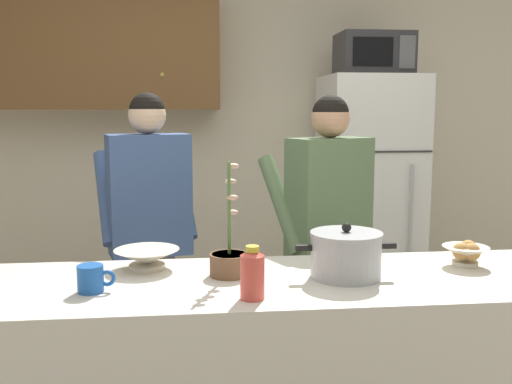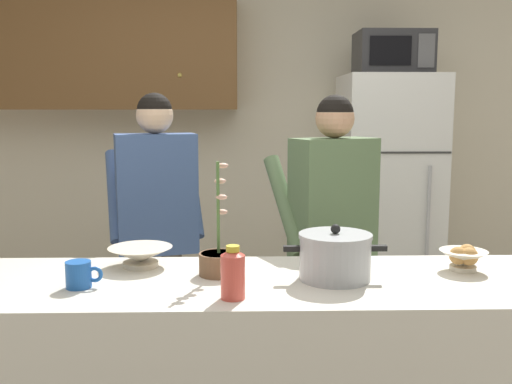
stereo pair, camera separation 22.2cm
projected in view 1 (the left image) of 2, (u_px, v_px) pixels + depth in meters
The scene contains 11 objects.
back_wall_unit at pixel (193, 123), 4.26m from camera, with size 6.00×0.48×2.60m.
refrigerator at pixel (368, 204), 4.09m from camera, with size 0.64×0.68×1.77m.
microwave at pixel (373, 54), 3.92m from camera, with size 0.48×0.37×0.28m.
person_near_pot at pixel (149, 212), 3.03m from camera, with size 0.57×0.51×1.63m.
person_by_sink at pixel (327, 218), 2.92m from camera, with size 0.60×0.56×1.62m.
cooking_pot at pixel (346, 255), 2.18m from camera, with size 0.38×0.27×0.21m.
coffee_mug at pixel (91, 279), 2.00m from camera, with size 0.13×0.09×0.10m.
bread_bowl at pixel (466, 253), 2.34m from camera, with size 0.19×0.19×0.10m.
empty_bowl at pixel (147, 258), 2.29m from camera, with size 0.26×0.26×0.08m.
bottle_near_edge at pixel (252, 273), 1.93m from camera, with size 0.08×0.08×0.18m.
potted_orchid at pixel (230, 259), 2.20m from camera, with size 0.15×0.15×0.43m.
Camera 1 is at (-0.29, -2.07, 1.55)m, focal length 40.79 mm.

